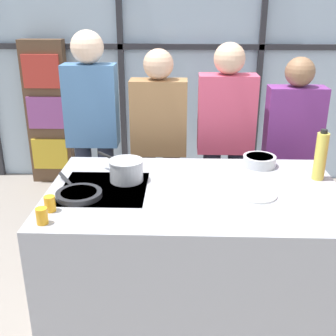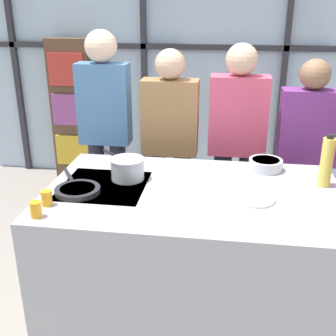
{
  "view_description": "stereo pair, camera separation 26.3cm",
  "coord_description": "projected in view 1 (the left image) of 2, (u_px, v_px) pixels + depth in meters",
  "views": [
    {
      "loc": [
        -0.08,
        -2.34,
        2.01
      ],
      "look_at": [
        -0.17,
        0.1,
        1.03
      ],
      "focal_mm": 45.0,
      "sensor_mm": 36.0,
      "label": 1
    },
    {
      "loc": [
        0.18,
        -2.32,
        2.01
      ],
      "look_at": [
        -0.17,
        0.1,
        1.03
      ],
      "focal_mm": 45.0,
      "sensor_mm": 36.0,
      "label": 2
    }
  ],
  "objects": [
    {
      "name": "oil_bottle",
      "position": [
        321.0,
        156.0,
        2.67
      ],
      "size": [
        0.08,
        0.08,
        0.33
      ],
      "color": "#E0CC4C",
      "rests_on": "demo_island"
    },
    {
      "name": "ground_plane",
      "position": [
        192.0,
        312.0,
        2.91
      ],
      "size": [
        18.0,
        18.0,
        0.0
      ],
      "primitive_type": "plane",
      "color": "gray"
    },
    {
      "name": "frying_pan",
      "position": [
        78.0,
        194.0,
        2.47
      ],
      "size": [
        0.34,
        0.44,
        0.03
      ],
      "color": "#232326",
      "rests_on": "demo_island"
    },
    {
      "name": "bookshelf",
      "position": [
        48.0,
        114.0,
        4.77
      ],
      "size": [
        0.48,
        0.19,
        1.63
      ],
      "color": "brown",
      "rests_on": "ground_plane"
    },
    {
      "name": "spectator_far_right",
      "position": [
        291.0,
        146.0,
        3.41
      ],
      "size": [
        0.44,
        0.23,
        1.62
      ],
      "rotation": [
        0.0,
        0.0,
        3.14
      ],
      "color": "#47382D",
      "rests_on": "ground_plane"
    },
    {
      "name": "spectator_center_left",
      "position": [
        159.0,
        140.0,
        3.43
      ],
      "size": [
        0.45,
        0.23,
        1.67
      ],
      "rotation": [
        0.0,
        0.0,
        3.14
      ],
      "color": "#47382D",
      "rests_on": "ground_plane"
    },
    {
      "name": "mixing_bowl",
      "position": [
        259.0,
        161.0,
        2.92
      ],
      "size": [
        0.23,
        0.23,
        0.07
      ],
      "color": "silver",
      "rests_on": "demo_island"
    },
    {
      "name": "juice_glass_near",
      "position": [
        42.0,
        216.0,
        2.16
      ],
      "size": [
        0.06,
        0.06,
        0.09
      ],
      "primitive_type": "cylinder",
      "color": "orange",
      "rests_on": "demo_island"
    },
    {
      "name": "white_plate",
      "position": [
        257.0,
        195.0,
        2.49
      ],
      "size": [
        0.24,
        0.24,
        0.01
      ],
      "primitive_type": "cylinder",
      "color": "white",
      "rests_on": "demo_island"
    },
    {
      "name": "spectator_far_left",
      "position": [
        93.0,
        127.0,
        3.41
      ],
      "size": [
        0.42,
        0.25,
        1.81
      ],
      "rotation": [
        0.0,
        0.0,
        3.14
      ],
      "color": "#232838",
      "rests_on": "ground_plane"
    },
    {
      "name": "back_window_wall",
      "position": [
        190.0,
        59.0,
        4.67
      ],
      "size": [
        6.4,
        0.1,
        2.8
      ],
      "color": "silver",
      "rests_on": "ground_plane"
    },
    {
      "name": "spectator_center_right",
      "position": [
        225.0,
        137.0,
        3.41
      ],
      "size": [
        0.45,
        0.24,
        1.72
      ],
      "rotation": [
        0.0,
        0.0,
        3.14
      ],
      "color": "#232838",
      "rests_on": "ground_plane"
    },
    {
      "name": "juice_glass_far",
      "position": [
        50.0,
        204.0,
        2.29
      ],
      "size": [
        0.06,
        0.06,
        0.09
      ],
      "primitive_type": "cylinder",
      "color": "orange",
      "rests_on": "demo_island"
    },
    {
      "name": "saucepan",
      "position": [
        126.0,
        170.0,
        2.67
      ],
      "size": [
        0.33,
        0.33,
        0.14
      ],
      "color": "silver",
      "rests_on": "demo_island"
    },
    {
      "name": "demo_island",
      "position": [
        193.0,
        255.0,
        2.74
      ],
      "size": [
        1.8,
        1.09,
        0.93
      ],
      "color": "#A8AAB2",
      "rests_on": "ground_plane"
    }
  ]
}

